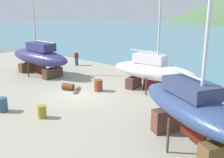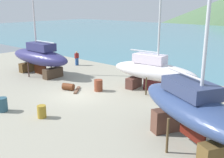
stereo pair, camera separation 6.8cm
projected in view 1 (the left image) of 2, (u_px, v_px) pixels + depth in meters
ground_plane at (66, 99)px, 20.19m from camera, size 44.12×44.12×0.00m
sailboat_small_center at (39, 57)px, 26.82m from camera, size 8.06×2.79×12.51m
sailboat_mid_port at (194, 109)px, 12.96m from camera, size 8.20×5.98×13.30m
sailboat_large_starboard at (153, 71)px, 21.59m from camera, size 7.29×2.55×11.23m
worker at (76, 58)px, 31.15m from camera, size 0.30×0.47×1.61m
barrel_tipped_center at (68, 87)px, 22.31m from camera, size 1.07×0.85×0.55m
barrel_tipped_left at (98, 85)px, 22.01m from camera, size 0.93×0.93×0.93m
barrel_rust_near at (42, 112)px, 16.84m from camera, size 0.76×0.76×0.79m
barrel_rust_far at (2, 105)px, 17.82m from camera, size 0.82×0.82×0.92m
timber_long_fore at (77, 90)px, 22.16m from camera, size 1.25×1.53×0.12m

